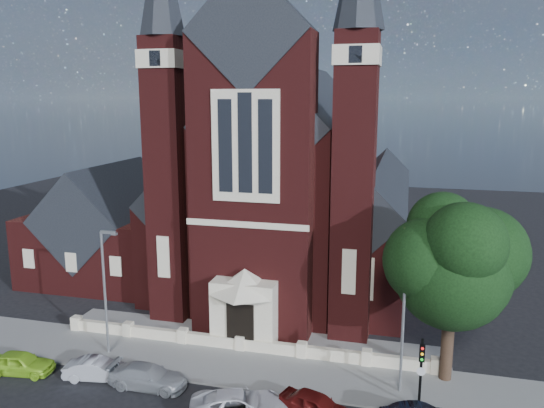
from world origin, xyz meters
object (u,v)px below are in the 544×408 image
(street_lamp_left, at_px, (106,285))
(car_silver_b, at_px, (148,377))
(church, at_px, (295,185))
(street_tree, at_px, (455,266))
(car_lime_van, at_px, (20,363))
(car_silver_a, at_px, (97,369))
(car_white_suv, at_px, (239,405))
(car_dark_red, at_px, (316,406))
(street_lamp_right, at_px, (405,314))
(traffic_signal, at_px, (421,365))
(parish_hall, at_px, (111,232))

(street_lamp_left, bearing_deg, car_silver_b, -35.20)
(church, height_order, car_silver_b, church)
(street_tree, relative_size, car_lime_van, 2.73)
(street_tree, height_order, car_silver_b, street_tree)
(car_lime_van, bearing_deg, car_silver_a, -90.75)
(street_lamp_left, height_order, car_white_suv, street_lamp_left)
(car_lime_van, bearing_deg, street_tree, -85.45)
(car_white_suv, bearing_deg, car_dark_red, -94.32)
(car_silver_b, bearing_deg, street_lamp_right, -78.48)
(street_lamp_right, relative_size, traffic_signal, 2.02)
(parish_hall, height_order, car_silver_a, parish_hall)
(street_tree, distance_m, car_white_suv, 13.64)
(street_tree, distance_m, traffic_signal, 5.70)
(car_lime_van, relative_size, car_white_suv, 0.79)
(traffic_signal, bearing_deg, street_lamp_right, 120.01)
(street_tree, relative_size, street_lamp_left, 1.32)
(street_tree, bearing_deg, car_white_suv, -149.49)
(car_silver_a, bearing_deg, car_dark_red, -103.33)
(parish_hall, xyz_separation_m, car_lime_van, (4.33, -17.48, -3.34))
(traffic_signal, xyz_separation_m, car_dark_red, (-5.06, -1.93, -1.91))
(church, bearing_deg, parish_hall, -162.84)
(street_lamp_right, distance_m, car_silver_a, 17.72)
(street_lamp_left, distance_m, car_dark_red, 14.82)
(church, relative_size, traffic_signal, 8.72)
(parish_hall, bearing_deg, car_dark_red, -38.59)
(car_silver_a, bearing_deg, street_lamp_right, -90.97)
(traffic_signal, bearing_deg, street_tree, 64.05)
(street_tree, height_order, car_lime_van, street_tree)
(street_lamp_left, relative_size, car_lime_van, 2.06)
(street_lamp_left, bearing_deg, church, 67.34)
(parish_hall, distance_m, car_silver_a, 19.49)
(car_silver_b, relative_size, car_dark_red, 1.14)
(car_silver_b, bearing_deg, church, -10.22)
(street_tree, relative_size, traffic_signal, 2.67)
(car_silver_b, bearing_deg, traffic_signal, -85.22)
(traffic_signal, distance_m, car_silver_b, 14.88)
(street_lamp_left, height_order, traffic_signal, street_lamp_left)
(car_silver_b, xyz_separation_m, car_white_suv, (5.85, -1.47, 0.04))
(parish_hall, relative_size, car_lime_van, 3.11)
(car_dark_red, bearing_deg, car_silver_a, 105.72)
(car_silver_a, bearing_deg, street_lamp_left, 7.96)
(parish_hall, bearing_deg, traffic_signal, -29.98)
(church, bearing_deg, street_tree, -53.83)
(street_lamp_right, height_order, car_silver_a, street_lamp_right)
(street_lamp_left, xyz_separation_m, street_lamp_right, (18.00, 0.00, 0.00))
(street_lamp_right, bearing_deg, traffic_signal, -59.99)
(car_lime_van, height_order, car_dark_red, car_dark_red)
(street_lamp_right, relative_size, car_silver_b, 1.81)
(street_tree, distance_m, car_silver_a, 21.04)
(traffic_signal, bearing_deg, car_silver_b, -174.55)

